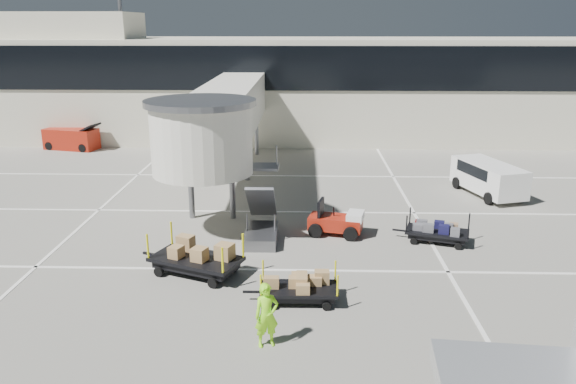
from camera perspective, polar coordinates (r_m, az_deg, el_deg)
name	(u,v)px	position (r m, az deg, el deg)	size (l,w,h in m)	color
ground	(290,294)	(20.02, 0.21, -10.35)	(140.00, 140.00, 0.00)	gray
lane_markings	(282,210)	(28.67, -0.63, -1.80)	(40.00, 30.00, 0.02)	white
terminal	(295,86)	(48.04, 0.74, 10.72)	(64.00, 12.11, 15.20)	beige
jet_bridge	(223,117)	(30.80, -6.64, 7.58)	(5.70, 20.40, 6.03)	white
baggage_tug	(337,222)	(25.31, 5.00, -3.08)	(2.59, 1.99, 1.57)	#9A1D0E
suitcase_cart	(436,233)	(25.16, 14.79, -4.00)	(3.31, 2.03, 1.27)	black
box_cart_near	(295,288)	(19.30, 0.72, -9.77)	(3.24, 1.34, 1.27)	black
box_cart_far	(199,260)	(21.49, -9.03, -6.83)	(4.17, 2.83, 1.62)	black
ground_worker	(267,315)	(16.69, -2.19, -12.40)	(0.72, 0.47, 1.98)	#8BF019
minivan	(487,176)	(32.90, 19.56, 1.59)	(3.18, 5.07, 1.79)	white
belt_loader	(72,139)	(45.62, -21.12, 5.05)	(4.47, 2.54, 2.03)	#9A1D0E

